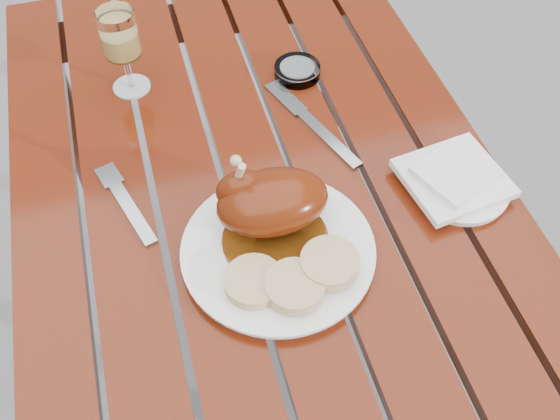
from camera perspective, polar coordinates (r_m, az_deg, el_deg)
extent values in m
plane|color=slate|center=(1.69, -1.50, -13.29)|extent=(60.00, 60.00, 0.00)
cube|color=maroon|center=(1.36, -1.83, -6.71)|extent=(0.80, 1.20, 0.75)
cylinder|color=white|center=(0.94, -0.18, -3.81)|extent=(0.31, 0.31, 0.02)
cylinder|color=#4E2708|center=(0.94, -0.43, -2.69)|extent=(0.16, 0.16, 0.00)
ellipsoid|color=maroon|center=(0.93, -0.68, 0.75)|extent=(0.17, 0.11, 0.09)
ellipsoid|color=maroon|center=(0.93, -3.48, 1.86)|extent=(0.08, 0.06, 0.07)
cylinder|color=#C6B28C|center=(0.91, -3.92, 2.80)|extent=(0.02, 0.04, 0.09)
cylinder|color=#D3BF81|center=(0.89, -2.43, -6.56)|extent=(0.09, 0.09, 0.02)
cylinder|color=#D3BF81|center=(0.88, 1.37, -6.96)|extent=(0.09, 0.09, 0.02)
cylinder|color=#D3BF81|center=(0.90, 4.55, -4.82)|extent=(0.09, 0.09, 0.02)
cylinder|color=#F8D671|center=(1.18, -14.13, 13.83)|extent=(0.07, 0.07, 0.16)
cylinder|color=white|center=(1.06, 16.13, 2.08)|extent=(0.18, 0.18, 0.01)
cube|color=white|center=(1.05, 15.58, 2.83)|extent=(0.18, 0.17, 0.01)
cylinder|color=#B2B7BC|center=(1.22, 1.59, 12.62)|extent=(0.11, 0.11, 0.02)
cube|color=gray|center=(1.03, -13.67, 0.29)|extent=(0.07, 0.17, 0.01)
cube|color=gray|center=(1.12, 3.53, 7.40)|extent=(0.09, 0.22, 0.01)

